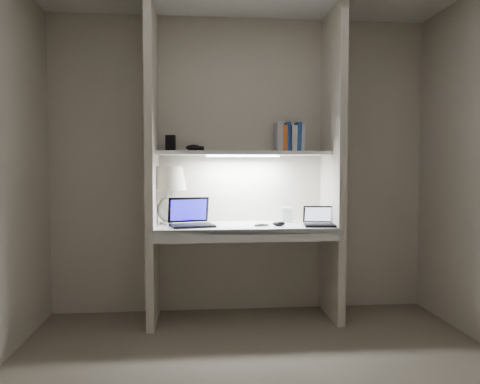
{
  "coord_description": "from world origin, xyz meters",
  "views": [
    {
      "loc": [
        -0.38,
        -2.51,
        1.23
      ],
      "look_at": [
        -0.05,
        1.05,
        1.05
      ],
      "focal_mm": 35.0,
      "sensor_mm": 36.0,
      "label": 1
    }
  ],
  "objects": [
    {
      "name": "shelf",
      "position": [
        0.0,
        1.32,
        1.35
      ],
      "size": [
        1.4,
        0.36,
        0.03
      ],
      "primitive_type": "cube",
      "color": "silver",
      "rests_on": "back_wall"
    },
    {
      "name": "shelf_box",
      "position": [
        -0.59,
        1.39,
        1.43
      ],
      "size": [
        0.08,
        0.06,
        0.13
      ],
      "primitive_type": "cube",
      "rotation": [
        0.0,
        0.0,
        -0.11
      ],
      "color": "black",
      "rests_on": "shelf"
    },
    {
      "name": "shelf_gadget",
      "position": [
        -0.41,
        1.32,
        1.39
      ],
      "size": [
        0.12,
        0.09,
        0.05
      ],
      "primitive_type": "ellipsoid",
      "rotation": [
        0.0,
        0.0,
        -0.01
      ],
      "color": "black",
      "rests_on": "shelf"
    },
    {
      "name": "book_row",
      "position": [
        0.4,
        1.39,
        1.48
      ],
      "size": [
        0.23,
        0.16,
        0.25
      ],
      "color": "silver",
      "rests_on": "shelf"
    },
    {
      "name": "alcove_panel_right",
      "position": [
        0.73,
        1.23,
        1.25
      ],
      "size": [
        0.06,
        0.55,
        2.5
      ],
      "primitive_type": "cube",
      "color": "beige",
      "rests_on": "floor"
    },
    {
      "name": "table_lamp",
      "position": [
        -0.62,
        1.35,
        1.09
      ],
      "size": [
        0.32,
        0.32,
        0.47
      ],
      "color": "white",
      "rests_on": "desk"
    },
    {
      "name": "back_wall",
      "position": [
        0.0,
        1.5,
        1.25
      ],
      "size": [
        3.2,
        0.01,
        2.5
      ],
      "primitive_type": "cube",
      "color": "beige",
      "rests_on": "floor"
    },
    {
      "name": "desk_apron",
      "position": [
        0.0,
        0.96,
        0.72
      ],
      "size": [
        1.46,
        0.03,
        0.1
      ],
      "primitive_type": "cube",
      "color": "silver",
      "rests_on": "desk"
    },
    {
      "name": "cable_coil",
      "position": [
        0.14,
        1.16,
        0.78
      ],
      "size": [
        0.12,
        0.12,
        0.01
      ],
      "primitive_type": "torus",
      "rotation": [
        0.0,
        0.0,
        -0.19
      ],
      "color": "black",
      "rests_on": "desk"
    },
    {
      "name": "desk",
      "position": [
        0.0,
        1.23,
        0.75
      ],
      "size": [
        1.4,
        0.55,
        0.04
      ],
      "primitive_type": "cube",
      "color": "white",
      "rests_on": "alcove_panel_left"
    },
    {
      "name": "laptop_netbook",
      "position": [
        0.59,
        1.11,
        0.81
      ],
      "size": [
        0.26,
        0.24,
        0.16
      ],
      "rotation": [
        0.0,
        0.0,
        -0.12
      ],
      "color": "black",
      "rests_on": "desk"
    },
    {
      "name": "speaker",
      "position": [
        0.38,
        1.38,
        0.83
      ],
      "size": [
        0.1,
        0.08,
        0.13
      ],
      "primitive_type": "cube",
      "rotation": [
        0.0,
        0.0,
        -0.2
      ],
      "color": "silver",
      "rests_on": "desk"
    },
    {
      "name": "strip_light",
      "position": [
        0.0,
        1.32,
        1.33
      ],
      "size": [
        0.6,
        0.04,
        0.02
      ],
      "primitive_type": "cube",
      "color": "white",
      "rests_on": "shelf"
    },
    {
      "name": "laptop_main",
      "position": [
        -0.43,
        1.2,
        0.82
      ],
      "size": [
        0.39,
        0.35,
        0.22
      ],
      "rotation": [
        0.0,
        0.0,
        0.23
      ],
      "color": "black",
      "rests_on": "desk"
    },
    {
      "name": "sticky_note",
      "position": [
        -0.64,
        1.12,
        0.77
      ],
      "size": [
        0.07,
        0.07,
        0.0
      ],
      "primitive_type": "cube",
      "rotation": [
        0.0,
        0.0,
        -0.06
      ],
      "color": "yellow",
      "rests_on": "desk"
    },
    {
      "name": "alcove_panel_left",
      "position": [
        -0.73,
        1.23,
        1.25
      ],
      "size": [
        0.06,
        0.55,
        2.5
      ],
      "primitive_type": "cube",
      "color": "beige",
      "rests_on": "floor"
    },
    {
      "name": "mouse",
      "position": [
        0.27,
        1.12,
        0.79
      ],
      "size": [
        0.1,
        0.07,
        0.04
      ],
      "primitive_type": "ellipsoid",
      "rotation": [
        0.0,
        0.0,
        -0.02
      ],
      "color": "black",
      "rests_on": "desk"
    }
  ]
}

